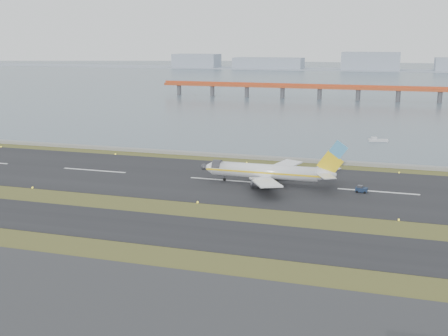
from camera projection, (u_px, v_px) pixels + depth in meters
The scene contains 11 objects.
ground at pixel (186, 212), 124.05m from camera, with size 1000.00×1000.00×0.00m, color #38491A.
apron_strip at pixel (36, 334), 72.78m from camera, with size 1000.00×50.00×0.10m, color #323235.
taxiway_strip at pixel (165, 229), 112.85m from camera, with size 1000.00×18.00×0.10m, color black.
runway_strip at pixel (226, 180), 152.00m from camera, with size 1000.00×45.00×0.10m, color black.
seawall at pixel (253, 157), 179.85m from camera, with size 1000.00×2.50×1.00m, color gray.
bay_water at pixel (352, 78), 552.74m from camera, with size 1400.00×800.00×1.30m, color #4C5D6C.
red_pier at pixel (358, 89), 349.70m from camera, with size 260.00×5.00×10.20m.
far_shoreline at pixel (374, 65), 696.60m from camera, with size 1400.00×80.00×60.50m.
airliner at pixel (270, 172), 147.10m from camera, with size 38.52×32.89×12.80m.
pushback_tug at pixel (361, 189), 139.78m from camera, with size 3.03×1.99×1.83m.
workboat_near at pixel (377, 140), 209.89m from camera, with size 7.37×3.45×1.72m.
Camera 1 is at (42.73, -111.06, 37.36)m, focal length 45.00 mm.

